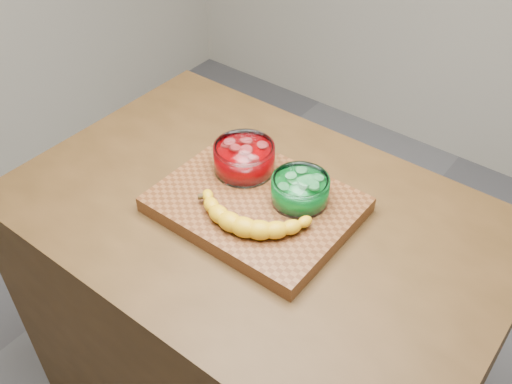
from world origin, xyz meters
The scene contains 5 objects.
counter centered at (0.00, 0.00, 0.45)m, with size 1.20×0.80×0.90m, color #472E15.
cutting_board centered at (0.00, 0.00, 0.92)m, with size 0.45×0.35×0.04m, color brown.
bowl_red centered at (-0.09, 0.07, 0.97)m, with size 0.15×0.15×0.07m.
bowl_green centered at (0.08, 0.06, 0.97)m, with size 0.14×0.14×0.06m.
banana centered at (0.03, -0.06, 0.96)m, with size 0.29×0.17×0.04m, color gold, non-canonical shape.
Camera 1 is at (0.61, -0.79, 1.84)m, focal length 40.00 mm.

